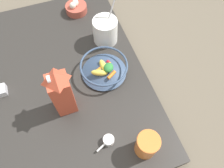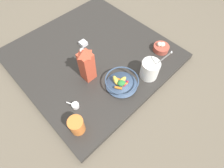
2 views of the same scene
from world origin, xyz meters
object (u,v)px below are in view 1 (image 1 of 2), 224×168
milk_carton (61,92)px  garlic_bowl (76,8)px  drinking_cup (147,145)px  spice_jar (0,91)px  fruit_bowl (104,68)px  yogurt_tub (105,30)px

milk_carton → garlic_bowl: size_ratio=2.22×
drinking_cup → garlic_bowl: 0.88m
spice_jar → garlic_bowl: garlic_bowl is taller
fruit_bowl → yogurt_tub: bearing=159.3°
yogurt_tub → drinking_cup: bearing=-3.5°
yogurt_tub → garlic_bowl: size_ratio=2.23×
drinking_cup → garlic_bowl: (-0.88, -0.05, -0.04)m
milk_carton → drinking_cup: 0.40m
fruit_bowl → milk_carton: milk_carton is taller
fruit_bowl → drinking_cup: bearing=5.3°
drinking_cup → garlic_bowl: size_ratio=0.98×
spice_jar → drinking_cup: bearing=48.5°
drinking_cup → yogurt_tub: bearing=176.5°
yogurt_tub → spice_jar: bearing=-75.9°
fruit_bowl → drinking_cup: (0.41, 0.04, 0.02)m
yogurt_tub → garlic_bowl: bearing=-160.8°
yogurt_tub → garlic_bowl: (-0.27, -0.09, -0.05)m
garlic_bowl → milk_carton: bearing=-19.0°
milk_carton → yogurt_tub: size_ratio=0.99×
milk_carton → garlic_bowl: milk_carton is taller
fruit_bowl → spice_jar: (-0.06, -0.49, -0.03)m
drinking_cup → spice_jar: drinking_cup is taller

